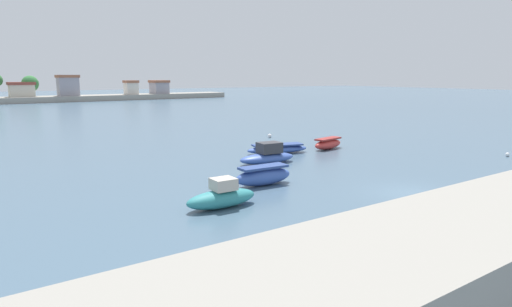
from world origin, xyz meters
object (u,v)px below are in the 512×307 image
Objects in this scene: moored_boat_1 at (263,176)px; moored_boat_3 at (277,149)px; moored_boat_0 at (222,197)px; moored_boat_4 at (328,144)px; mooring_buoy_1 at (507,155)px; moored_boat_2 at (268,156)px; mooring_buoy_0 at (270,136)px.

moored_boat_3 is (7.62, 8.44, -0.20)m from moored_boat_1.
moored_boat_3 is at bearing 51.24° from moored_boat_1.
moored_boat_1 is 0.69× the size of moored_boat_3.
moored_boat_0 reaches higher than moored_boat_4.
moored_boat_1 is at bearing -115.82° from moored_boat_3.
moored_boat_3 is 5.37m from moored_boat_4.
moored_boat_3 reaches higher than mooring_buoy_1.
moored_boat_2 reaches higher than moored_boat_0.
mooring_buoy_1 is at bearing -1.39° from moored_boat_0.
mooring_buoy_0 is (5.28, 8.27, -0.18)m from moored_boat_3.
moored_boat_4 is 11.43× the size of mooring_buoy_1.
moored_boat_3 reaches higher than mooring_buoy_0.
moored_boat_1 is 6.85m from moored_boat_2.
moored_boat_0 is 5.21m from moored_boat_1.
moored_boat_0 is 1.04× the size of moored_boat_4.
moored_boat_4 is 15.15m from mooring_buoy_1.
moored_boat_1 is 1.05× the size of moored_boat_4.
moored_boat_1 reaches higher than mooring_buoy_1.
moored_boat_0 is 27.32m from mooring_buoy_1.
moored_boat_0 is 9.14× the size of mooring_buoy_0.
mooring_buoy_0 is (12.90, 16.71, -0.37)m from moored_boat_1.
moored_boat_2 reaches higher than mooring_buoy_0.
moored_boat_2 is at bearing -127.22° from mooring_buoy_0.
mooring_buoy_0 is (17.42, 19.29, -0.36)m from moored_boat_0.
moored_boat_3 is 13.31× the size of mooring_buoy_0.
moored_boat_2 reaches higher than moored_boat_1.
moored_boat_3 is (12.14, 11.02, -0.18)m from moored_boat_0.
moored_boat_0 is at bearing -146.93° from moored_boat_1.
moored_boat_2 reaches higher than mooring_buoy_1.
mooring_buoy_0 is 1.30× the size of mooring_buoy_1.
mooring_buoy_1 is at bearing -21.03° from moored_boat_2.
moored_boat_3 is 9.82m from mooring_buoy_0.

